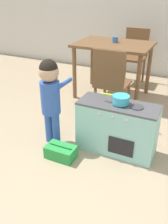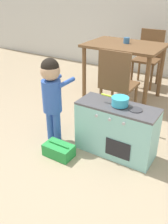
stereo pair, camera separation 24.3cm
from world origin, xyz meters
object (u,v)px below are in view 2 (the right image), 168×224
object	(u,v)px
dining_chair_near	(117,83)
dining_chair_far	(148,56)
play_kitchen	(116,130)
cup_on_table	(126,40)
toy_basket	(59,150)
toy_pot	(120,101)
dining_table	(124,53)
child_figure	(52,90)

from	to	relation	value
dining_chair_near	dining_chair_far	size ratio (longest dim) A/B	1.00
play_kitchen	cup_on_table	world-z (taller)	cup_on_table
toy_basket	dining_chair_far	size ratio (longest dim) A/B	0.33
toy_pot	dining_table	bearing A→B (deg)	112.45
play_kitchen	child_figure	world-z (taller)	child_figure
dining_chair_far	cup_on_table	distance (m)	0.75
dining_table	cup_on_table	world-z (taller)	cup_on_table
play_kitchen	dining_table	xyz separation A→B (m)	(-0.51, 1.28, 0.40)
child_figure	dining_chair_far	distance (m)	2.14
dining_table	cup_on_table	size ratio (longest dim) A/B	12.55
play_kitchen	cup_on_table	distance (m)	1.53
dining_chair_far	dining_table	bearing A→B (deg)	80.36
child_figure	dining_chair_near	world-z (taller)	child_figure
play_kitchen	dining_chair_far	size ratio (longest dim) A/B	0.87
dining_chair_near	toy_basket	bearing A→B (deg)	-97.88
dining_chair_near	cup_on_table	distance (m)	0.81
dining_table	dining_chair_far	distance (m)	0.74
dining_table	dining_chair_near	distance (m)	0.71
toy_basket	cup_on_table	xyz separation A→B (m)	(-0.08, 1.67, 0.75)
child_figure	cup_on_table	world-z (taller)	child_figure
cup_on_table	dining_table	bearing A→B (deg)	-89.00
play_kitchen	dining_chair_far	xyz separation A→B (m)	(-0.39, 1.98, 0.21)
toy_basket	dining_chair_near	bearing A→B (deg)	82.12
dining_chair_far	cup_on_table	bearing A→B (deg)	79.59
dining_table	toy_basket	bearing A→B (deg)	-87.33
play_kitchen	toy_basket	distance (m)	0.59
toy_pot	child_figure	size ratio (longest dim) A/B	0.30
toy_pot	child_figure	bearing A→B (deg)	-168.39
toy_basket	cup_on_table	bearing A→B (deg)	92.62
toy_basket	cup_on_table	distance (m)	1.83
toy_basket	dining_table	bearing A→B (deg)	92.67
toy_pot	play_kitchen	bearing A→B (deg)	-178.31
dining_chair_near	child_figure	bearing A→B (deg)	-114.41
toy_pot	dining_chair_far	world-z (taller)	dining_chair_far
child_figure	toy_basket	distance (m)	0.60
toy_pot	dining_chair_near	xyz separation A→B (m)	(-0.32, 0.63, -0.10)
cup_on_table	dining_chair_near	bearing A→B (deg)	-73.05
toy_pot	cup_on_table	xyz separation A→B (m)	(-0.53, 1.33, 0.24)
play_kitchen	toy_basket	world-z (taller)	play_kitchen
toy_pot	dining_chair_far	distance (m)	2.03
toy_pot	dining_chair_far	bearing A→B (deg)	101.68
play_kitchen	child_figure	bearing A→B (deg)	-168.15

